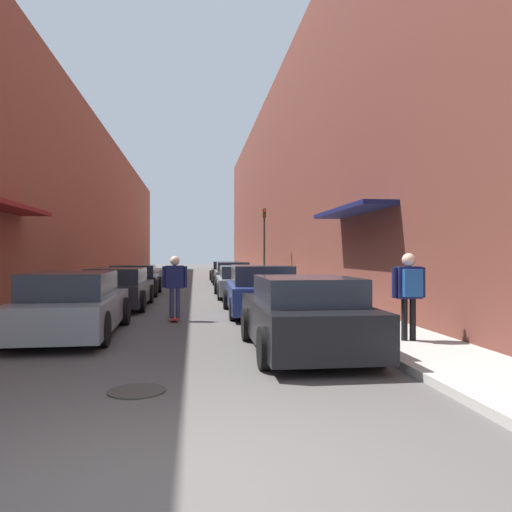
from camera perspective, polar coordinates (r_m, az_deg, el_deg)
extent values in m
plane|color=#4C4947|center=(26.32, -7.57, -3.48)|extent=(124.52, 124.52, 0.00)
cube|color=#A3A099|center=(32.25, -14.79, -2.71)|extent=(1.80, 56.60, 0.12)
cube|color=#A3A099|center=(32.19, -0.15, -2.71)|extent=(1.80, 56.60, 0.12)
cube|color=brown|center=(32.86, -19.83, 5.23)|extent=(4.00, 56.60, 9.16)
cube|color=maroon|center=(14.42, -26.74, 5.04)|extent=(1.00, 4.80, 0.12)
cube|color=brown|center=(32.93, 4.92, 7.86)|extent=(4.00, 56.60, 12.17)
cube|color=#141947|center=(14.27, 10.84, 5.11)|extent=(1.00, 4.80, 0.12)
cube|color=gray|center=(11.02, -20.10, -5.98)|extent=(1.86, 4.69, 0.63)
cube|color=#232833|center=(10.75, -20.39, -3.10)|extent=(1.59, 2.46, 0.51)
cylinder|color=black|center=(12.63, -22.39, -5.96)|extent=(0.18, 0.65, 0.65)
cylinder|color=black|center=(12.29, -14.70, -6.12)|extent=(0.18, 0.65, 0.65)
cylinder|color=black|center=(9.90, -26.84, -7.65)|extent=(0.18, 0.65, 0.65)
cylinder|color=black|center=(9.47, -17.04, -8.00)|extent=(0.18, 0.65, 0.65)
cube|color=#232326|center=(16.25, -15.46, -4.05)|extent=(1.82, 4.51, 0.61)
cube|color=#232833|center=(16.00, -15.58, -2.19)|extent=(1.59, 2.35, 0.47)
cylinder|color=black|center=(17.77, -17.58, -4.20)|extent=(0.18, 0.64, 0.64)
cylinder|color=black|center=(17.54, -11.98, -4.26)|extent=(0.18, 0.64, 0.64)
cylinder|color=black|center=(15.05, -19.53, -4.99)|extent=(0.18, 0.64, 0.64)
cylinder|color=black|center=(14.78, -12.91, -5.08)|extent=(0.18, 0.64, 0.64)
cube|color=black|center=(21.17, -13.75, -3.01)|extent=(2.02, 3.96, 0.61)
cube|color=#232833|center=(20.95, -13.81, -1.61)|extent=(1.74, 2.08, 0.43)
cylinder|color=black|center=(22.50, -15.76, -3.20)|extent=(0.18, 0.71, 0.71)
cylinder|color=black|center=(22.29, -10.99, -3.23)|extent=(0.18, 0.71, 0.71)
cylinder|color=black|center=(20.11, -16.80, -3.60)|extent=(0.18, 0.71, 0.71)
cylinder|color=black|center=(19.88, -11.47, -3.64)|extent=(0.18, 0.71, 0.71)
cube|color=black|center=(8.65, 5.49, -7.50)|extent=(1.75, 4.00, 0.69)
cube|color=#232833|center=(8.40, 5.79, -3.88)|extent=(1.54, 2.08, 0.44)
cylinder|color=black|center=(9.75, -1.04, -7.83)|extent=(0.18, 0.63, 0.63)
cylinder|color=black|center=(10.07, 8.72, -7.57)|extent=(0.18, 0.63, 0.63)
cylinder|color=black|center=(7.33, 1.02, -10.50)|extent=(0.18, 0.63, 0.63)
cylinder|color=black|center=(7.75, 13.78, -9.92)|extent=(0.18, 0.63, 0.63)
cube|color=navy|center=(14.07, 0.50, -4.58)|extent=(1.91, 4.38, 0.68)
cube|color=#232833|center=(13.81, 0.62, -2.16)|extent=(1.63, 2.30, 0.52)
cylinder|color=black|center=(15.33, -3.41, -4.95)|extent=(0.18, 0.61, 0.61)
cylinder|color=black|center=(15.54, 3.06, -4.89)|extent=(0.18, 0.61, 0.61)
cylinder|color=black|center=(12.66, -2.64, -6.03)|extent=(0.18, 0.61, 0.61)
cylinder|color=black|center=(12.92, 5.16, -5.91)|extent=(0.18, 0.61, 0.61)
cube|color=gray|center=(19.81, -1.62, -3.30)|extent=(2.03, 4.78, 0.58)
cube|color=#232833|center=(19.55, -1.55, -1.82)|extent=(1.75, 2.50, 0.46)
cylinder|color=black|center=(21.22, -4.55, -3.46)|extent=(0.18, 0.66, 0.66)
cylinder|color=black|center=(21.39, 0.54, -3.43)|extent=(0.18, 0.66, 0.66)
cylinder|color=black|center=(18.29, -4.14, -4.04)|extent=(0.18, 0.66, 0.66)
cylinder|color=black|center=(18.48, 1.74, -4.00)|extent=(0.18, 0.66, 0.66)
cube|color=#515459|center=(25.94, -2.75, -2.42)|extent=(1.83, 4.46, 0.66)
cube|color=#232833|center=(25.70, -2.71, -1.21)|extent=(1.59, 2.33, 0.45)
cylinder|color=black|center=(27.27, -4.79, -2.69)|extent=(0.18, 0.63, 0.63)
cylinder|color=black|center=(27.40, -1.15, -2.68)|extent=(0.18, 0.63, 0.63)
cylinder|color=black|center=(24.53, -4.54, -3.01)|extent=(0.18, 0.63, 0.63)
cylinder|color=black|center=(24.67, -0.50, -2.99)|extent=(0.18, 0.63, 0.63)
cube|color=#232326|center=(31.16, -3.37, -2.03)|extent=(2.02, 4.82, 0.60)
cube|color=#232833|center=(30.91, -3.34, -1.06)|extent=(1.74, 2.53, 0.47)
cylinder|color=black|center=(32.60, -5.17, -2.21)|extent=(0.18, 0.65, 0.65)
cylinder|color=black|center=(32.71, -1.91, -2.20)|extent=(0.18, 0.65, 0.65)
cylinder|color=black|center=(29.64, -4.99, -2.44)|extent=(0.18, 0.65, 0.65)
cylinder|color=black|center=(29.77, -1.40, -2.43)|extent=(0.18, 0.65, 0.65)
cube|color=#B2231E|center=(12.80, -9.27, -7.04)|extent=(0.20, 0.78, 0.02)
cylinder|color=beige|center=(13.05, -9.56, -7.06)|extent=(0.03, 0.06, 0.06)
cylinder|color=beige|center=(13.05, -8.89, -7.07)|extent=(0.03, 0.06, 0.06)
cylinder|color=beige|center=(12.56, -9.66, -7.35)|extent=(0.03, 0.06, 0.06)
cylinder|color=beige|center=(12.55, -8.97, -7.35)|extent=(0.03, 0.06, 0.06)
cylinder|color=#2D3351|center=(12.76, -9.62, -5.33)|extent=(0.11, 0.11, 0.75)
cylinder|color=#2D3351|center=(12.75, -8.92, -5.34)|extent=(0.11, 0.11, 0.75)
cube|color=#191E4C|center=(12.71, -9.27, -2.37)|extent=(0.45, 0.20, 0.57)
sphere|color=beige|center=(12.70, -9.27, -0.54)|extent=(0.24, 0.24, 0.24)
cylinder|color=#191E4C|center=(12.72, -10.48, -2.37)|extent=(0.09, 0.09, 0.54)
cylinder|color=#191E4C|center=(12.70, -8.07, -2.37)|extent=(0.09, 0.09, 0.54)
cylinder|color=#332D28|center=(6.44, -13.47, -14.77)|extent=(0.70, 0.70, 0.02)
cylinder|color=#2D2D2D|center=(24.97, 0.95, 1.03)|extent=(0.10, 0.10, 3.86)
cube|color=#332D0F|center=(25.05, 0.95, 4.92)|extent=(0.16, 0.16, 0.45)
sphere|color=red|center=(24.97, 0.98, 5.20)|extent=(0.11, 0.11, 0.11)
cylinder|color=black|center=(9.45, 16.60, -6.97)|extent=(0.11, 0.11, 0.76)
cylinder|color=black|center=(9.51, 17.48, -6.92)|extent=(0.11, 0.11, 0.76)
cube|color=#191E4C|center=(9.42, 17.04, -2.92)|extent=(0.45, 0.20, 0.58)
sphere|color=beige|center=(9.41, 17.05, -0.42)|extent=(0.24, 0.24, 0.24)
cylinder|color=#191E4C|center=(9.31, 15.52, -2.95)|extent=(0.09, 0.09, 0.55)
cylinder|color=#191E4C|center=(9.53, 18.53, -2.88)|extent=(0.09, 0.09, 0.55)
cube|color=#1E519E|center=(9.27, 17.46, -2.96)|extent=(0.34, 0.12, 0.49)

